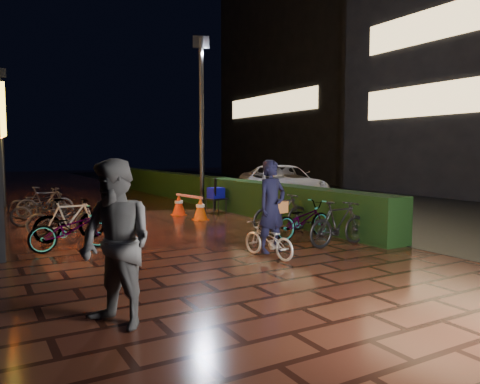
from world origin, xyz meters
TOP-DOWN VIEW (x-y plane):
  - ground at (0.00, 0.00)m, footprint 80.00×80.00m
  - asphalt_road at (9.00, 5.00)m, footprint 11.00×60.00m
  - hedge at (3.30, 8.00)m, footprint 0.70×20.00m
  - bystander_person at (-2.64, -3.37)m, footprint 1.01×1.10m
  - van at (5.63, 5.42)m, footprint 3.83×5.50m
  - far_buildings at (17.23, 9.61)m, footprint 9.08×31.00m
  - lamp_post_hedge at (2.60, 5.58)m, footprint 0.52×0.28m
  - lamp_post_sf at (-3.01, 9.62)m, footprint 0.45×0.20m
  - cyclist at (0.60, -1.45)m, footprint 0.67×1.27m
  - traffic_barrier at (1.42, 3.97)m, footprint 0.55×1.61m
  - cart_assembly at (2.54, 4.48)m, footprint 0.68×0.71m
  - parked_bikes_storefront at (-2.28, 3.67)m, footprint 1.81×5.80m
  - parked_bikes_hedge at (2.31, -0.29)m, footprint 1.69×2.45m

SIDE VIEW (x-z plane):
  - ground at x=0.00m, z-range 0.00..0.00m
  - asphalt_road at x=9.00m, z-range 0.00..0.01m
  - traffic_barrier at x=1.42m, z-range 0.00..0.65m
  - parked_bikes_storefront at x=-2.28m, z-range -0.03..0.88m
  - parked_bikes_hedge at x=2.31m, z-range -0.02..0.90m
  - hedge at x=3.30m, z-range 0.00..1.00m
  - cart_assembly at x=2.54m, z-range 0.01..1.14m
  - cyclist at x=0.60m, z-range -0.22..1.52m
  - van at x=5.63m, z-range 0.01..1.40m
  - bystander_person at x=-2.64m, z-range 0.00..1.82m
  - lamp_post_sf at x=-3.01m, z-range 0.24..4.93m
  - lamp_post_hedge at x=2.60m, z-range 0.28..5.84m
  - far_buildings at x=17.23m, z-range -0.53..13.47m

